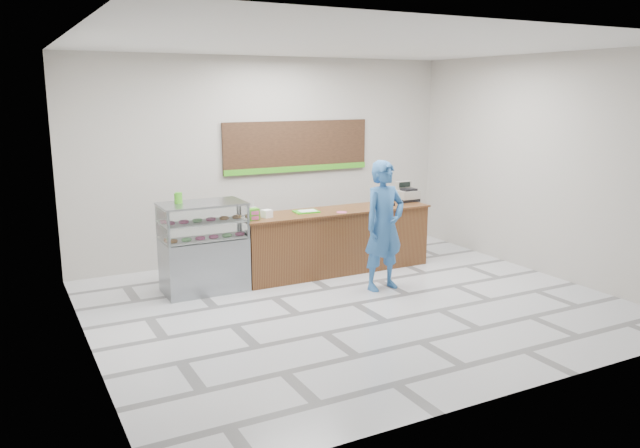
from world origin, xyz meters
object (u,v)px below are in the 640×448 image
sales_counter (335,241)px  serving_tray (306,211)px  cash_register (406,194)px  display_case (204,247)px  customer (384,226)px

sales_counter → serving_tray: 0.73m
sales_counter → cash_register: 1.64m
display_case → serving_tray: 1.75m
sales_counter → serving_tray: (-0.50, 0.05, 0.52)m
cash_register → customer: size_ratio=0.19×
display_case → serving_tray: bearing=1.6°
sales_counter → cash_register: bearing=6.1°
display_case → customer: bearing=-25.3°
customer → sales_counter: bearing=92.9°
display_case → serving_tray: size_ratio=3.26×
cash_register → display_case: bearing=-177.7°
sales_counter → serving_tray: size_ratio=7.98×
cash_register → customer: (-1.31, -1.30, -0.19)m
display_case → cash_register: (3.72, 0.16, 0.48)m
display_case → cash_register: bearing=2.5°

